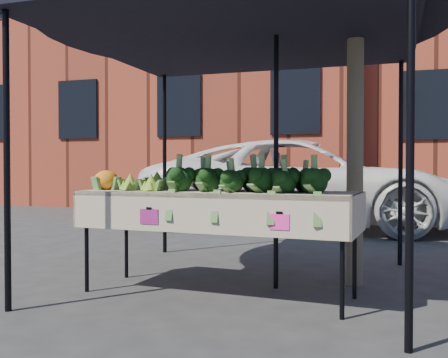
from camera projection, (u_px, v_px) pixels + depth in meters
ground at (194, 290)px, 4.65m from camera, size 90.00×90.00×0.00m
table at (217, 243)px, 4.46m from camera, size 2.45×0.97×0.90m
canopy at (241, 139)px, 4.88m from camera, size 3.16×3.16×2.74m
broccoli_heap at (249, 175)px, 4.38m from camera, size 1.39×0.59×0.28m
romanesco_cluster at (146, 178)px, 4.63m from camera, size 0.45×0.49×0.22m
cauliflower_pair at (106, 179)px, 4.72m from camera, size 0.22×0.22×0.19m
vehicle at (305, 69)px, 9.36m from camera, size 1.71×2.73×5.79m
street_tree at (356, 46)px, 4.81m from camera, size 2.27×2.27×4.47m
building_left at (184, 67)px, 17.50m from camera, size 12.00×8.00×9.00m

